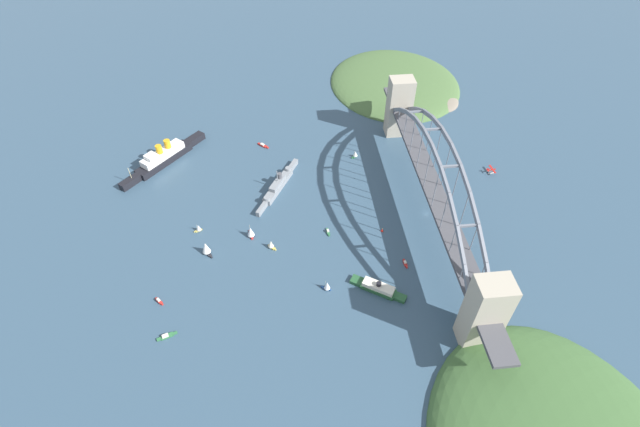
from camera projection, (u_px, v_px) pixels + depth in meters
name	position (u px, v px, depth m)	size (l,w,h in m)	color
ground_plane	(426.00, 213.00, 346.82)	(1400.00, 1400.00, 0.00)	#334C60
harbor_arch_bridge	(433.00, 185.00, 327.04)	(273.71, 20.18, 64.56)	#ADA38E
headland_east_shore	(397.00, 84.00, 481.94)	(150.28, 132.88, 17.56)	#476638
ocean_liner	(164.00, 157.00, 386.56)	(70.99, 62.94, 18.36)	black
naval_cruiser	(278.00, 185.00, 364.81)	(62.51, 35.68, 17.63)	gray
harbor_ferry_steamer	(378.00, 288.00, 295.58)	(25.16, 34.67, 7.84)	#23512D
seaplane_taxiing_near_bridge	(491.00, 170.00, 379.21)	(10.77, 7.67, 4.98)	#B7B7B2
small_boat_0	(327.00, 286.00, 295.15)	(5.38, 6.70, 8.01)	#234C8C
small_boat_1	(328.00, 232.00, 332.38)	(7.72, 2.43, 2.22)	#2D6B3D
small_boat_2	(271.00, 244.00, 320.39)	(6.30, 6.42, 7.42)	gold
small_boat_3	(166.00, 336.00, 272.94)	(5.71, 11.95, 2.14)	#2D6B3D
small_boat_4	(355.00, 154.00, 393.20)	(5.24, 6.28, 6.31)	#2D6B3D
small_boat_5	(263.00, 145.00, 405.69)	(9.04, 9.89, 2.02)	#B2231E
small_boat_6	(159.00, 301.00, 290.30)	(6.30, 5.93, 2.48)	#B2231E
small_boat_7	(251.00, 232.00, 327.01)	(9.06, 5.98, 10.25)	#B2231E
small_boat_8	(405.00, 263.00, 311.90)	(7.58, 2.28, 2.06)	#B2231E
small_boat_9	(206.00, 248.00, 315.56)	(9.56, 8.18, 11.45)	black
small_boat_10	(198.00, 228.00, 332.08)	(4.30, 5.91, 6.52)	gold
channel_marker_buoy	(382.00, 230.00, 333.16)	(2.20, 2.20, 2.75)	red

